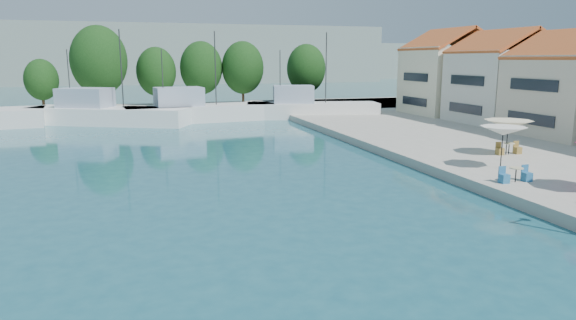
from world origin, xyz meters
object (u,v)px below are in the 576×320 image
object	(u,v)px
trawler_02	(105,114)
trawler_04	(309,109)
trawler_03	(198,112)
umbrella_white	(503,131)
umbrella_cream	(508,124)

from	to	relation	value
trawler_02	trawler_04	size ratio (longest dim) A/B	1.10
trawler_03	umbrella_white	size ratio (longest dim) A/B	6.47
trawler_02	umbrella_cream	xyz separation A→B (m)	(26.44, -29.51, 1.58)
trawler_04	umbrella_cream	size ratio (longest dim) A/B	5.07
trawler_03	umbrella_white	bearing A→B (deg)	-74.47
trawler_02	umbrella_white	xyz separation A→B (m)	(23.23, -32.96, 1.71)
trawler_02	umbrella_cream	size ratio (longest dim) A/B	5.59
trawler_02	umbrella_cream	distance (m)	39.65
umbrella_cream	umbrella_white	bearing A→B (deg)	-132.84
trawler_04	umbrella_white	bearing A→B (deg)	-76.62
trawler_03	trawler_02	bearing A→B (deg)	171.81
umbrella_white	umbrella_cream	xyz separation A→B (m)	(3.20, 3.45, -0.13)
trawler_02	umbrella_white	bearing A→B (deg)	-29.09
trawler_04	umbrella_white	distance (m)	32.30
trawler_03	umbrella_cream	size ratio (longest dim) A/B	5.49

